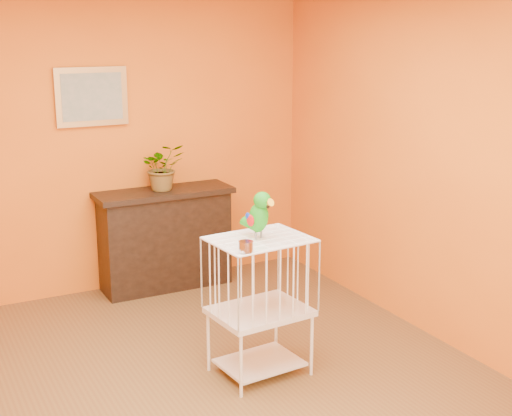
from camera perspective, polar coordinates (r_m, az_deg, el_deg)
ground at (r=4.77m, az=-4.64°, el=-15.02°), size 4.50×4.50×0.00m
room_shell at (r=4.22m, az=-5.07°, el=4.05°), size 4.50×4.50×4.50m
console_cabinet at (r=6.53m, az=-7.28°, el=-2.46°), size 1.23×0.44×0.91m
potted_plant at (r=6.37m, az=-7.41°, el=2.85°), size 0.41×0.45×0.33m
framed_picture at (r=6.29m, az=-13.01°, el=8.67°), size 0.62×0.04×0.50m
birdcage at (r=4.87m, az=0.30°, el=-7.74°), size 0.67×0.54×0.97m
feed_cup at (r=4.42m, az=-0.81°, el=-3.09°), size 0.09×0.09×0.07m
parrot at (r=4.68m, az=0.22°, el=-0.50°), size 0.17×0.29×0.32m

